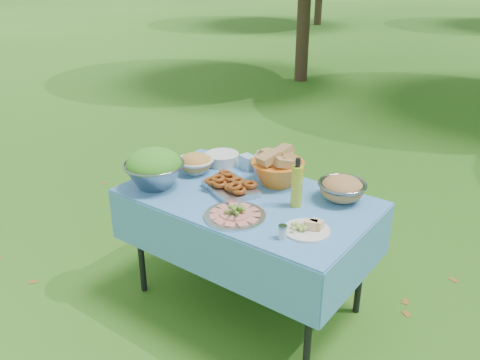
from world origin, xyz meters
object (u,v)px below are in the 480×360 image
charcuterie_platter (235,210)px  picnic_table (247,251)px  salad_bowl (154,168)px  pasta_bowl_steel (342,188)px  plate_stack (222,158)px  bread_bowl (278,167)px  oil_bottle (297,182)px

charcuterie_platter → picnic_table: bearing=110.6°
salad_bowl → pasta_bowl_steel: salad_bowl is taller
salad_bowl → plate_stack: 0.55m
picnic_table → pasta_bowl_steel: 0.71m
picnic_table → bread_bowl: bearing=80.3°
plate_stack → oil_bottle: (0.72, -0.24, 0.11)m
plate_stack → salad_bowl: bearing=-101.5°
pasta_bowl_steel → picnic_table: bearing=-148.8°
salad_bowl → plate_stack: salad_bowl is taller
picnic_table → charcuterie_platter: size_ratio=4.30×
bread_bowl → oil_bottle: 0.32m
picnic_table → plate_stack: size_ratio=6.48×
picnic_table → oil_bottle: (0.29, 0.06, 0.53)m
salad_bowl → pasta_bowl_steel: 1.13m
salad_bowl → pasta_bowl_steel: bearing=27.0°
plate_stack → pasta_bowl_steel: size_ratio=0.82×
bread_bowl → pasta_bowl_steel: (0.42, 0.03, -0.04)m
pasta_bowl_steel → plate_stack: bearing=178.8°
charcuterie_platter → plate_stack: bearing=133.4°
picnic_table → salad_bowl: salad_bowl is taller
plate_stack → charcuterie_platter: bearing=-46.6°
salad_bowl → pasta_bowl_steel: size_ratio=1.34×
salad_bowl → charcuterie_platter: bearing=-2.1°
plate_stack → pasta_bowl_steel: bearing=-1.2°
bread_bowl → charcuterie_platter: bearing=-84.3°
bread_bowl → charcuterie_platter: (0.05, -0.51, -0.07)m
pasta_bowl_steel → charcuterie_platter: size_ratio=0.81×
picnic_table → salad_bowl: bearing=-157.0°
oil_bottle → pasta_bowl_steel: bearing=52.0°
plate_stack → oil_bottle: oil_bottle is taller
salad_bowl → bread_bowl: bearing=39.8°
charcuterie_platter → salad_bowl: bearing=177.9°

